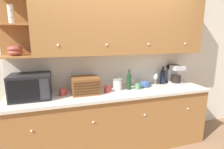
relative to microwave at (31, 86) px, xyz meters
name	(u,v)px	position (x,y,z in m)	size (l,w,h in m)	color
ground_plane	(109,137)	(1.14, 0.25, -1.11)	(24.00, 24.00, 0.00)	#896647
wall_back	(108,65)	(1.14, 0.28, 0.19)	(5.42, 0.06, 2.60)	silver
counter_unit	(114,120)	(1.14, -0.05, -0.64)	(3.04, 0.62, 0.95)	#A36B38
backsplash_panel	(108,70)	(1.14, 0.24, 0.11)	(3.02, 0.01, 0.55)	silver
upper_cabinets	(122,26)	(1.31, 0.09, 0.81)	(3.02, 0.35, 0.85)	#A36B38
microwave	(31,86)	(0.00, 0.00, 0.00)	(0.51, 0.38, 0.34)	black
mug	(63,92)	(0.41, 0.01, -0.12)	(0.11, 0.09, 0.10)	#B73D38
bread_box	(85,85)	(0.73, 0.00, -0.05)	(0.39, 0.31, 0.24)	brown
mug_blue_second	(107,89)	(1.05, -0.04, -0.12)	(0.11, 0.10, 0.10)	#B73D38
storage_canister	(118,85)	(1.23, 0.04, -0.08)	(0.14, 0.14, 0.17)	silver
second_wine_bottle	(129,81)	(1.41, 0.01, -0.02)	(0.07, 0.07, 0.32)	#19381E
mug_patterned_third	(138,86)	(1.56, -0.02, -0.12)	(0.09, 0.08, 0.10)	#4C845B
bowl_stack_on_counter	(145,84)	(1.74, 0.08, -0.12)	(0.17, 0.17, 0.09)	#3D5B93
wine_glass	(156,77)	(1.94, 0.10, -0.02)	(0.07, 0.07, 0.22)	silver
wine_bottle	(163,76)	(2.11, 0.15, -0.03)	(0.09, 0.09, 0.31)	black
coffee_maker	(175,74)	(2.33, 0.10, 0.00)	(0.20, 0.25, 0.33)	#B7B7BC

